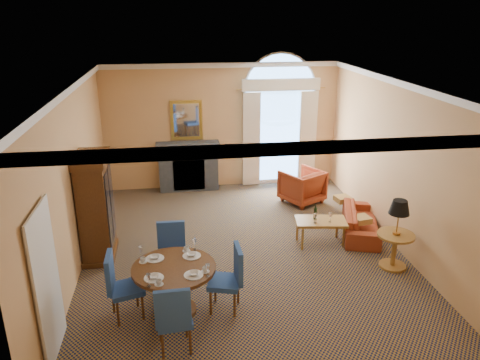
{
  "coord_description": "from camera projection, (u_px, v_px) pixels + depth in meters",
  "views": [
    {
      "loc": [
        -1.22,
        -7.95,
        4.4
      ],
      "look_at": [
        0.0,
        0.5,
        1.3
      ],
      "focal_mm": 35.0,
      "sensor_mm": 36.0,
      "label": 1
    }
  ],
  "objects": [
    {
      "name": "ground",
      "position": [
        244.0,
        252.0,
        9.06
      ],
      "size": [
        7.5,
        7.5,
        0.0
      ],
      "primitive_type": "plane",
      "color": "#121839",
      "rests_on": "ground"
    },
    {
      "name": "room_envelope",
      "position": [
        237.0,
        117.0,
        8.82
      ],
      "size": [
        6.04,
        7.52,
        3.45
      ],
      "color": "tan",
      "rests_on": "ground"
    },
    {
      "name": "dining_chair_south",
      "position": [
        173.0,
        316.0,
        6.18
      ],
      "size": [
        0.52,
        0.52,
        1.06
      ],
      "rotation": [
        0.0,
        0.0,
        0.1
      ],
      "color": "navy",
      "rests_on": "ground"
    },
    {
      "name": "armoire",
      "position": [
        96.0,
        209.0,
        8.61
      ],
      "size": [
        0.57,
        1.02,
        2.0
      ],
      "color": "#3E220E",
      "rests_on": "ground"
    },
    {
      "name": "sofa",
      "position": [
        361.0,
        221.0,
        9.76
      ],
      "size": [
        1.2,
        1.88,
        0.51
      ],
      "primitive_type": "imported",
      "rotation": [
        0.0,
        0.0,
        1.26
      ],
      "color": "#97371B",
      "rests_on": "ground"
    },
    {
      "name": "coffee_table",
      "position": [
        321.0,
        222.0,
        9.24
      ],
      "size": [
        1.06,
        0.69,
        0.81
      ],
      "rotation": [
        0.0,
        0.0,
        -0.15
      ],
      "color": "#A06F30",
      "rests_on": "ground"
    },
    {
      "name": "armchair",
      "position": [
        302.0,
        186.0,
        11.3
      ],
      "size": [
        1.19,
        1.2,
        0.81
      ],
      "primitive_type": "imported",
      "rotation": [
        0.0,
        0.0,
        3.66
      ],
      "color": "#97371B",
      "rests_on": "ground"
    },
    {
      "name": "dining_chair_west",
      "position": [
        119.0,
        282.0,
        6.94
      ],
      "size": [
        0.59,
        0.59,
        1.06
      ],
      "rotation": [
        0.0,
        0.0,
        -1.28
      ],
      "color": "navy",
      "rests_on": "ground"
    },
    {
      "name": "side_table",
      "position": [
        397.0,
        227.0,
        8.26
      ],
      "size": [
        0.66,
        0.66,
        1.28
      ],
      "color": "#A06F30",
      "rests_on": "ground"
    },
    {
      "name": "dining_chair_east",
      "position": [
        231.0,
        274.0,
        7.14
      ],
      "size": [
        0.58,
        0.58,
        1.06
      ],
      "rotation": [
        0.0,
        0.0,
        1.28
      ],
      "color": "navy",
      "rests_on": "ground"
    },
    {
      "name": "dining_chair_north",
      "position": [
        172.0,
        249.0,
        7.91
      ],
      "size": [
        0.48,
        0.49,
        1.06
      ],
      "rotation": [
        0.0,
        0.0,
        3.14
      ],
      "color": "navy",
      "rests_on": "ground"
    },
    {
      "name": "dining_table",
      "position": [
        174.0,
        279.0,
        7.05
      ],
      "size": [
        1.27,
        1.27,
        1.0
      ],
      "color": "#3E220E",
      "rests_on": "ground"
    }
  ]
}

